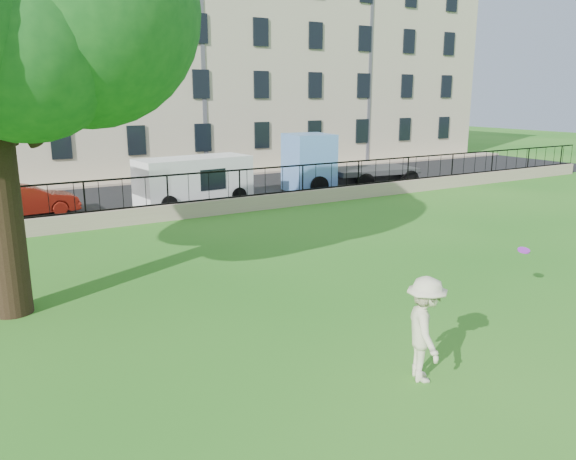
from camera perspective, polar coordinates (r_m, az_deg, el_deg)
ground at (r=11.57m, az=8.25°, el=-10.18°), size 120.00×120.00×0.00m
retaining_wall at (r=21.70m, az=-12.03°, el=1.78°), size 50.00×0.40×0.60m
iron_railing at (r=21.55m, az=-12.14°, el=4.00°), size 50.00×0.05×1.13m
street at (r=26.17m, az=-15.37°, el=2.93°), size 60.00×9.00×0.01m
sidewalk at (r=31.15m, az=-18.00°, el=4.50°), size 60.00×1.40×0.12m
building_row at (r=36.43m, az=-20.96°, el=16.35°), size 56.40×10.40×13.80m
man at (r=9.61m, az=13.74°, el=-9.77°), size 1.14×1.33×1.78m
frisbee at (r=13.67m, az=22.83°, el=-1.91°), size 0.31×0.30×0.12m
red_sedan at (r=24.00m, az=-24.98°, el=2.69°), size 3.82×1.53×1.23m
white_van at (r=24.47m, az=-9.52°, el=4.93°), size 5.03×2.40×2.04m
blue_truck at (r=28.51m, az=6.38°, el=7.01°), size 6.90×3.18×2.79m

